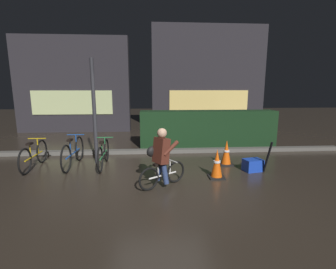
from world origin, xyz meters
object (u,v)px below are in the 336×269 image
Objects in this scene: parked_bike_center_left at (103,154)px; traffic_cone_near at (217,164)px; street_post at (94,113)px; blue_crate at (253,165)px; cyclist at (161,157)px; parked_bike_leftmost at (34,155)px; closed_umbrella at (268,158)px; parked_bike_left_mid at (73,153)px; traffic_cone_far at (226,153)px.

parked_bike_center_left is 2.94m from traffic_cone_near.
street_post reaches higher than parked_bike_center_left.
parked_bike_center_left reaches higher than blue_crate.
parked_bike_leftmost is at bearing 121.68° from cyclist.
closed_umbrella reaches higher than parked_bike_leftmost.
parked_bike_left_mid is 2.60× the size of traffic_cone_near.
street_post reaches higher than parked_bike_leftmost.
parked_bike_leftmost is 1.77m from parked_bike_center_left.
parked_bike_left_mid reaches higher than parked_bike_leftmost.
parked_bike_leftmost is 4.64m from traffic_cone_near.
parked_bike_left_mid is (0.96, 0.09, 0.03)m from parked_bike_leftmost.
traffic_cone_far is at bearing -140.96° from closed_umbrella.
street_post is 1.74× the size of parked_bike_center_left.
street_post is 4.16× the size of traffic_cone_near.
street_post is at bearing -69.11° from parked_bike_left_mid.
traffic_cone_far is 0.54× the size of cyclist.
parked_bike_leftmost is at bearing 89.20° from parked_bike_center_left.
street_post is 4.54m from closed_umbrella.
traffic_cone_near is 0.54× the size of cyclist.
parked_bike_center_left reaches higher than traffic_cone_far.
cyclist is (1.46, -1.43, 0.29)m from parked_bike_center_left.
street_post is 2.26× the size of cyclist.
parked_bike_leftmost reaches higher than traffic_cone_far.
parked_bike_leftmost is 5.05m from traffic_cone_far.
traffic_cone_near is (3.01, -1.30, -1.08)m from street_post.
street_post is at bearing -79.85° from parked_bike_leftmost.
parked_bike_left_mid is at bearing 111.67° from cyclist.
street_post is 6.39× the size of blue_crate.
cyclist reaches higher than parked_bike_center_left.
cyclist is 2.64m from closed_umbrella.
parked_bike_leftmost is 2.38× the size of traffic_cone_near.
traffic_cone_near is at bearing -106.19° from parked_bike_left_mid.
parked_bike_center_left is at bearing -90.58° from parked_bike_leftmost.
traffic_cone_near is 1.28m from closed_umbrella.
traffic_cone_far is 1.53× the size of blue_crate.
traffic_cone_near is (3.57, -1.10, -0.04)m from parked_bike_left_mid.
cyclist is (-2.33, -0.82, 0.48)m from blue_crate.
closed_umbrella is (4.27, -1.15, -0.99)m from street_post.
street_post is at bearing -109.19° from closed_umbrella.
traffic_cone_near is at bearing -118.46° from traffic_cone_far.
street_post reaches higher than traffic_cone_near.
cyclist reaches higher than closed_umbrella.
parked_bike_left_mid is at bearing 177.98° from traffic_cone_far.
closed_umbrella is at bearing -46.82° from traffic_cone_far.
parked_bike_leftmost is 3.54m from cyclist.
traffic_cone_near reaches higher than traffic_cone_far.
traffic_cone_far is at bearing 2.54° from cyclist.
cyclist is at bearing -135.55° from parked_bike_center_left.
blue_crate is at bearing -47.20° from traffic_cone_far.
street_post is at bearing 38.93° from parked_bike_center_left.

